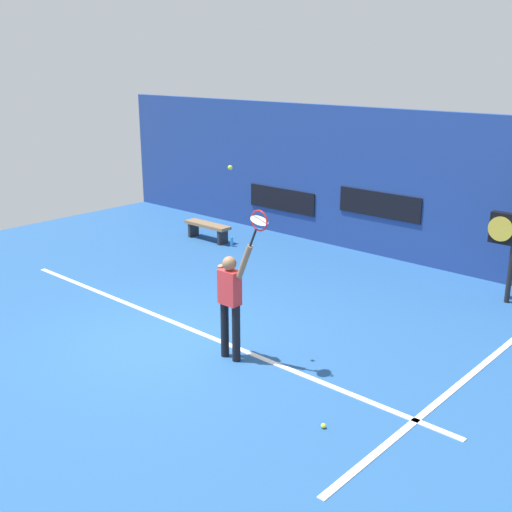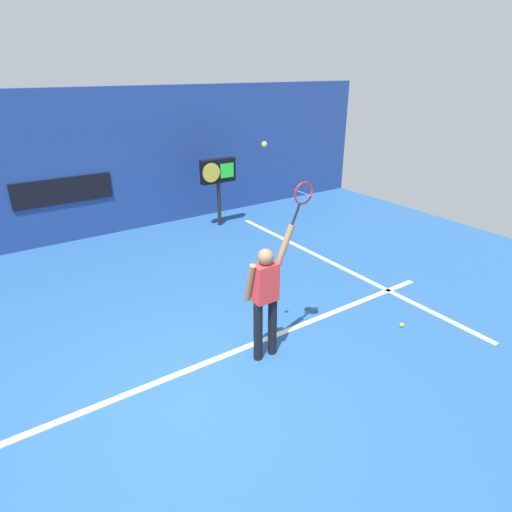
{
  "view_description": "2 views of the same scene",
  "coord_description": "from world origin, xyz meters",
  "views": [
    {
      "loc": [
        7.63,
        -6.2,
        4.53
      ],
      "look_at": [
        1.06,
        1.07,
        1.48
      ],
      "focal_mm": 44.3,
      "sensor_mm": 36.0,
      "label": 1
    },
    {
      "loc": [
        -1.82,
        -3.99,
        3.88
      ],
      "look_at": [
        1.57,
        0.99,
        1.25
      ],
      "focal_mm": 30.47,
      "sensor_mm": 36.0,
      "label": 2
    }
  ],
  "objects": [
    {
      "name": "tennis_player",
      "position": [
        1.24,
        0.28,
        1.01
      ],
      "size": [
        0.72,
        0.31,
        1.96
      ],
      "color": "black",
      "rests_on": "ground_plane"
    },
    {
      "name": "court_sideline",
      "position": [
        4.32,
        2.0,
        0.01
      ],
      "size": [
        0.1,
        7.0,
        0.01
      ],
      "primitive_type": "cube",
      "color": "white",
      "rests_on": "ground_plane"
    },
    {
      "name": "ground_plane",
      "position": [
        0.0,
        0.0,
        0.0
      ],
      "size": [
        18.0,
        18.0,
        0.0
      ],
      "primitive_type": "plane",
      "color": "#23518C"
    },
    {
      "name": "tennis_ball",
      "position": [
        1.23,
        0.32,
        3.03
      ],
      "size": [
        0.07,
        0.07,
        0.07
      ],
      "primitive_type": "sphere",
      "color": "#CCE033"
    },
    {
      "name": "sponsor_banner_center",
      "position": [
        0.0,
        6.59,
        1.25
      ],
      "size": [
        2.2,
        0.03,
        0.6
      ],
      "primitive_type": "cube",
      "color": "black"
    },
    {
      "name": "court_baseline",
      "position": [
        0.0,
        0.59,
        0.01
      ],
      "size": [
        10.0,
        0.1,
        0.01
      ],
      "primitive_type": "cube",
      "color": "white",
      "rests_on": "ground_plane"
    },
    {
      "name": "scoreboard_clock",
      "position": [
        3.55,
        5.61,
        1.37
      ],
      "size": [
        0.96,
        0.2,
        1.76
      ],
      "color": "black",
      "rests_on": "ground_plane"
    },
    {
      "name": "spare_ball",
      "position": [
        3.52,
        -0.36,
        0.03
      ],
      "size": [
        0.07,
        0.07,
        0.07
      ],
      "primitive_type": "sphere",
      "color": "#CCE033",
      "rests_on": "ground_plane"
    },
    {
      "name": "tennis_racket",
      "position": [
        1.83,
        0.27,
        2.32
      ],
      "size": [
        0.41,
        0.27,
        0.62
      ],
      "color": "black"
    },
    {
      "name": "back_wall",
      "position": [
        0.0,
        6.71,
        1.74
      ],
      "size": [
        18.0,
        0.2,
        3.48
      ],
      "primitive_type": "cube",
      "color": "navy",
      "rests_on": "ground_plane"
    }
  ]
}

